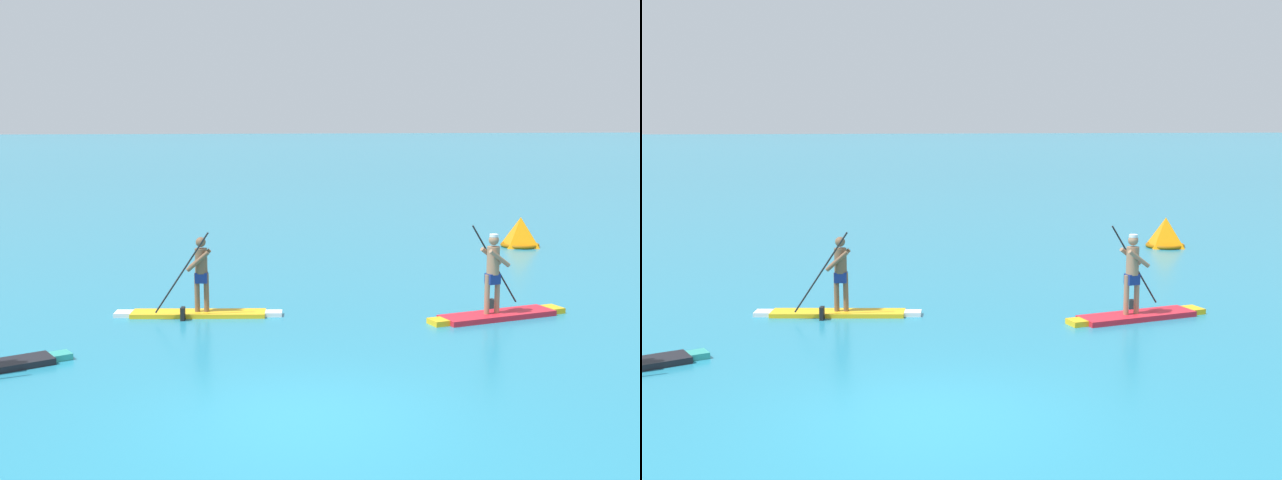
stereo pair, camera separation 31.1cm
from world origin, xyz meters
The scene contains 4 objects.
ground centered at (0.00, 0.00, 0.00)m, with size 440.00×440.00×0.00m, color teal.
paddleboarder_mid_center centered at (-1.28, 6.25, 0.37)m, with size 3.55×1.02×1.90m.
paddleboarder_far_right centered at (4.85, 4.98, 0.36)m, with size 3.20×1.25×1.96m.
race_marker_buoy centered at (9.32, 14.04, 0.42)m, with size 1.43×1.43×0.97m.
Camera 2 is at (-1.36, -10.92, 4.14)m, focal length 45.96 mm.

